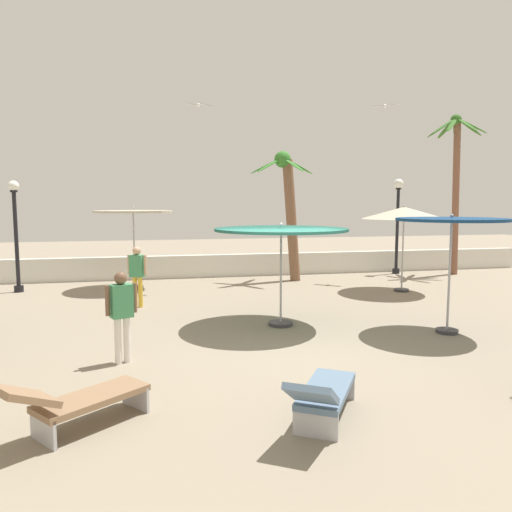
# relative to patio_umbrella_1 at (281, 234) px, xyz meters

# --- Properties ---
(ground_plane) EXTENTS (56.00, 56.00, 0.00)m
(ground_plane) POSITION_rel_patio_umbrella_1_xyz_m (-0.16, -1.22, -2.09)
(ground_plane) COLOR gray
(boundary_wall) EXTENTS (25.20, 0.30, 0.84)m
(boundary_wall) POSITION_rel_patio_umbrella_1_xyz_m (-0.16, 7.67, -1.67)
(boundary_wall) COLOR silver
(boundary_wall) RESTS_ON ground_plane
(patio_umbrella_1) EXTENTS (3.00, 3.00, 2.35)m
(patio_umbrella_1) POSITION_rel_patio_umbrella_1_xyz_m (0.00, 0.00, 0.00)
(patio_umbrella_1) COLOR #333338
(patio_umbrella_1) RESTS_ON ground_plane
(patio_umbrella_2) EXTENTS (2.30, 2.30, 2.56)m
(patio_umbrella_2) POSITION_rel_patio_umbrella_1_xyz_m (3.34, -1.40, 0.21)
(patio_umbrella_2) COLOR #333338
(patio_umbrella_2) RESTS_ON ground_plane
(patio_umbrella_3) EXTENTS (2.50, 2.50, 2.67)m
(patio_umbrella_3) POSITION_rel_patio_umbrella_1_xyz_m (-3.38, 5.73, 0.27)
(patio_umbrella_3) COLOR #333338
(patio_umbrella_3) RESTS_ON ground_plane
(patio_umbrella_5) EXTENTS (2.62, 2.62, 2.72)m
(patio_umbrella_5) POSITION_rel_patio_umbrella_1_xyz_m (4.89, 3.34, 0.37)
(patio_umbrella_5) COLOR #333338
(patio_umbrella_5) RESTS_ON ground_plane
(palm_tree_0) EXTENTS (2.24, 2.24, 6.13)m
(palm_tree_0) POSITION_rel_patio_umbrella_1_xyz_m (8.66, 6.29, 1.77)
(palm_tree_0) COLOR brown
(palm_tree_0) RESTS_ON ground_plane
(palm_tree_1) EXTENTS (2.28, 2.21, 4.60)m
(palm_tree_1) POSITION_rel_patio_umbrella_1_xyz_m (1.97, 6.17, 0.73)
(palm_tree_1) COLOR brown
(palm_tree_1) RESTS_ON ground_plane
(lamp_post_0) EXTENTS (0.38, 0.38, 3.72)m
(lamp_post_0) POSITION_rel_patio_umbrella_1_xyz_m (6.64, 6.95, 0.26)
(lamp_post_0) COLOR black
(lamp_post_0) RESTS_ON ground_plane
(lamp_post_1) EXTENTS (0.33, 0.33, 3.47)m
(lamp_post_1) POSITION_rel_patio_umbrella_1_xyz_m (-6.93, 5.84, -0.07)
(lamp_post_1) COLOR black
(lamp_post_1) RESTS_ON ground_plane
(lounge_chair_0) EXTENTS (1.46, 1.87, 0.83)m
(lounge_chair_0) POSITION_rel_patio_umbrella_1_xyz_m (-0.80, -4.94, -1.69)
(lounge_chair_0) COLOR #B7B7BC
(lounge_chair_0) RESTS_ON ground_plane
(lounge_chair_2) EXTENTS (1.80, 1.57, 0.82)m
(lounge_chair_2) POSITION_rel_patio_umbrella_1_xyz_m (-3.83, -4.48, -1.69)
(lounge_chair_2) COLOR #B7B7BC
(lounge_chair_2) RESTS_ON ground_plane
(guest_0) EXTENTS (0.51, 0.38, 1.63)m
(guest_0) POSITION_rel_patio_umbrella_1_xyz_m (-3.23, 2.74, -1.10)
(guest_0) COLOR gold
(guest_0) RESTS_ON ground_plane
(guest_1) EXTENTS (0.52, 0.36, 1.62)m
(guest_1) POSITION_rel_patio_umbrella_1_xyz_m (-3.40, -1.95, -1.12)
(guest_1) COLOR silver
(guest_1) RESTS_ON ground_plane
(seagull_0) EXTENTS (0.81, 0.67, 0.14)m
(seagull_0) POSITION_rel_patio_umbrella_1_xyz_m (5.34, 5.67, 4.09)
(seagull_0) COLOR white
(seagull_1) EXTENTS (0.92, 0.38, 0.15)m
(seagull_1) POSITION_rel_patio_umbrella_1_xyz_m (-1.29, 5.16, 3.75)
(seagull_1) COLOR white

